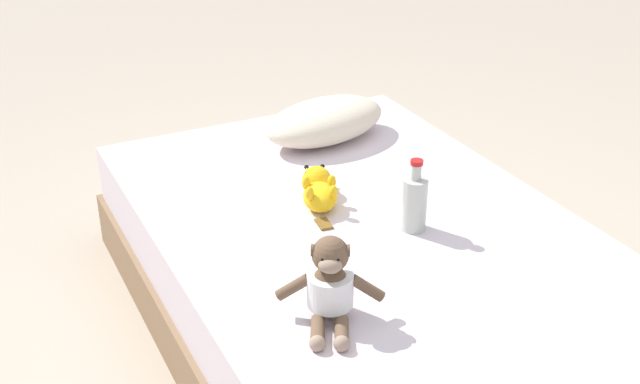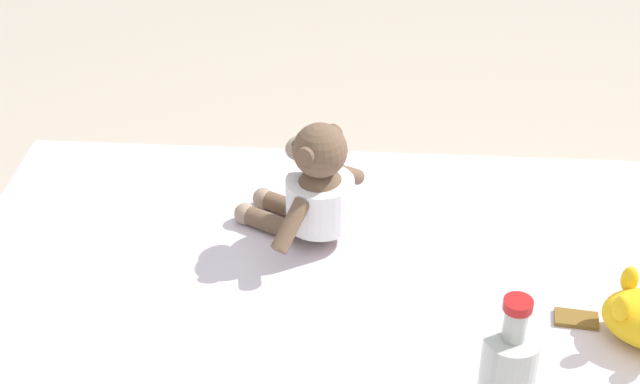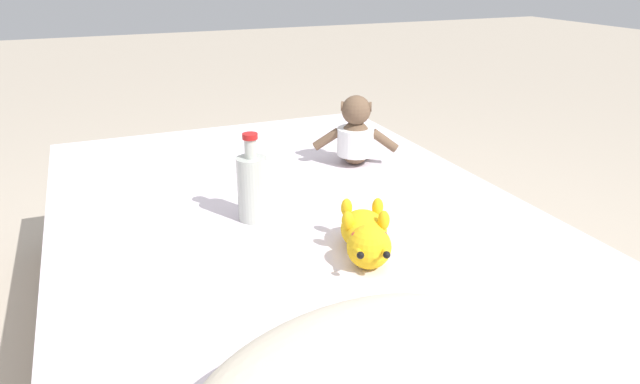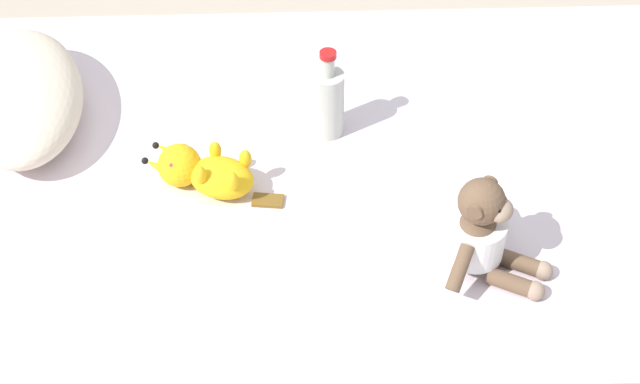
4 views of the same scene
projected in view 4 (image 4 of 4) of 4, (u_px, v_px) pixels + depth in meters
name	position (u px, v px, depth m)	size (l,w,h in m)	color
ground_plane	(302.00, 278.00, 2.49)	(16.00, 16.00, 0.00)	#B7A893
bed	(301.00, 226.00, 2.34)	(1.30, 2.03, 0.42)	#846647
pillow	(21.00, 96.00, 2.25)	(0.57, 0.39, 0.15)	beige
plush_monkey	(481.00, 234.00, 1.90)	(0.27, 0.25, 0.24)	brown
plush_yellow_creature	(204.00, 172.00, 2.11)	(0.18, 0.32, 0.10)	yellow
glass_bottle	(328.00, 101.00, 2.21)	(0.08, 0.08, 0.24)	#B7BCB2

